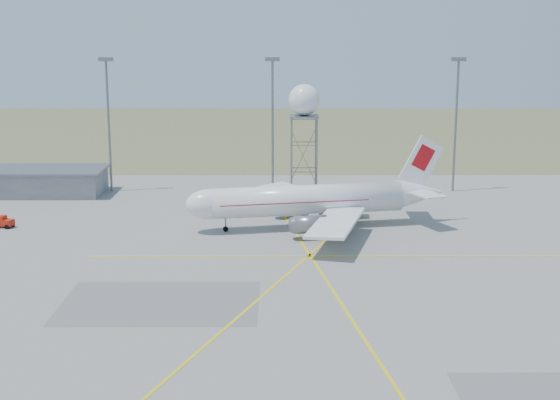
{
  "coord_description": "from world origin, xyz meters",
  "views": [
    {
      "loc": [
        -9.3,
        -52.57,
        24.21
      ],
      "look_at": [
        -8.96,
        40.0,
        4.2
      ],
      "focal_mm": 50.0,
      "sensor_mm": 36.0,
      "label": 1
    }
  ],
  "objects_px": {
    "airliner_main": "(311,200)",
    "radar_tower": "(304,134)",
    "fire_truck": "(330,205)",
    "baggage_tug": "(5,223)"
  },
  "relations": [
    {
      "from": "airliner_main",
      "to": "radar_tower",
      "type": "xyz_separation_m",
      "value": [
        -0.33,
        19.36,
        5.92
      ]
    },
    {
      "from": "fire_truck",
      "to": "radar_tower",
      "type": "bearing_deg",
      "value": 106.61
    },
    {
      "from": "airliner_main",
      "to": "baggage_tug",
      "type": "distance_m",
      "value": 38.83
    },
    {
      "from": "airliner_main",
      "to": "baggage_tug",
      "type": "height_order",
      "value": "airliner_main"
    },
    {
      "from": "fire_truck",
      "to": "baggage_tug",
      "type": "height_order",
      "value": "fire_truck"
    },
    {
      "from": "airliner_main",
      "to": "fire_truck",
      "type": "xyz_separation_m",
      "value": [
        2.8,
        5.7,
        -1.84
      ]
    },
    {
      "from": "fire_truck",
      "to": "baggage_tug",
      "type": "relative_size",
      "value": 3.88
    },
    {
      "from": "radar_tower",
      "to": "baggage_tug",
      "type": "height_order",
      "value": "radar_tower"
    },
    {
      "from": "airliner_main",
      "to": "fire_truck",
      "type": "relative_size",
      "value": 3.83
    },
    {
      "from": "airliner_main",
      "to": "fire_truck",
      "type": "bearing_deg",
      "value": -127.56
    }
  ]
}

